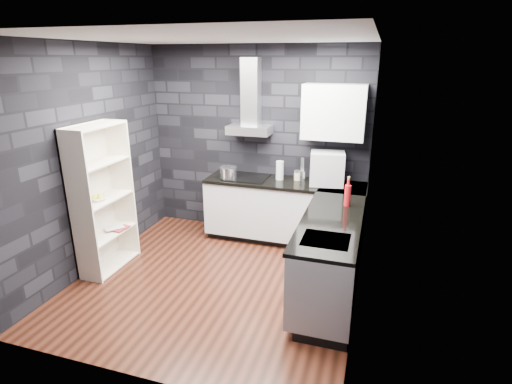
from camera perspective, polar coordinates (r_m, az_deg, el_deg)
The scene contains 28 objects.
ground at distance 4.89m, azimuth -5.63°, elevation -12.43°, with size 3.20×3.20×0.00m, color #421D12.
ceiling at distance 4.19m, azimuth -6.87°, elevation 21.06°, with size 3.20×3.20×0.00m, color white.
wall_back at distance 5.83m, azimuth 0.15°, elevation 7.12°, with size 3.20×0.05×2.70m, color black.
wall_front at distance 3.01m, azimuth -18.47°, elevation -5.11°, with size 3.20×0.05×2.70m, color black.
wall_left at distance 5.20m, azimuth -22.92°, elevation 4.21°, with size 0.05×3.20×2.70m, color black.
wall_right at distance 4.01m, azimuth 15.68°, elevation 1.05°, with size 0.05×3.20×2.70m, color black.
toekick_back at distance 5.85m, azimuth 4.02°, elevation -6.31°, with size 2.18×0.50×0.10m, color black.
toekick_right at distance 4.66m, azimuth 10.71°, elevation -13.68°, with size 0.50×1.78×0.10m, color black.
counter_back_cab at distance 5.65m, azimuth 4.02°, elevation -2.51°, with size 2.20×0.60×0.76m, color silver.
counter_right_cab at distance 4.45m, azimuth 10.53°, elevation -8.92°, with size 0.60×1.80×0.76m, color silver.
counter_back_top at distance 5.51m, azimuth 4.09°, elevation 1.33°, with size 2.20×0.62×0.04m, color black.
counter_right_top at distance 4.28m, azimuth 10.71°, elevation -4.15°, with size 0.62×1.80×0.04m, color black.
counter_corner_top at distance 5.40m, azimuth 12.39°, elevation 0.59°, with size 0.62×0.62×0.04m, color black.
hood_body at distance 5.63m, azimuth -0.93°, elevation 8.87°, with size 0.60×0.34×0.12m, color silver.
hood_chimney at distance 5.63m, azimuth -0.73°, elevation 14.11°, with size 0.24×0.20×0.90m, color silver.
upper_cabinet at distance 5.33m, azimuth 11.08°, elevation 11.15°, with size 0.80×0.35×0.70m, color silver.
cooktop at distance 5.65m, azimuth -1.31°, elevation 2.11°, with size 0.58×0.50×0.01m, color black.
sink_rim at distance 3.82m, azimuth 9.94°, elevation -6.77°, with size 0.44×0.40×0.01m, color silver.
pot at distance 5.61m, azimuth -3.96°, elevation 2.74°, with size 0.24×0.24×0.14m, color silver.
glass_vase at distance 5.55m, azimuth 3.41°, elevation 3.10°, with size 0.11×0.11×0.26m, color silver.
storage_jar at distance 5.56m, azimuth 5.94°, elevation 2.29°, with size 0.09×0.09×0.12m, color tan.
utensil_crock at distance 5.57m, azimuth 6.57°, elevation 2.34°, with size 0.10×0.10×0.13m, color silver.
appliance_garage at distance 5.36m, azimuth 10.12°, elevation 3.33°, with size 0.44×0.34×0.44m, color #B0B2B9.
red_bottle at distance 4.66m, azimuth 12.94°, elevation -0.51°, with size 0.07×0.07×0.25m, color #B01318.
bookshelf at distance 5.14m, azimuth -21.05°, elevation -0.96°, with size 0.34×0.80×1.80m, color #EDE3CC.
fruit_bowl at distance 5.07m, azimuth -21.63°, elevation -0.85°, with size 0.19×0.19×0.05m, color white.
book_red at distance 5.35m, azimuth -19.59°, elevation -3.80°, with size 0.16×0.02×0.22m, color maroon.
book_second at distance 5.37m, azimuth -19.95°, elevation -3.49°, with size 0.16×0.02×0.22m, color #B2B2B2.
Camera 1 is at (1.68, -3.84, 2.51)m, focal length 28.00 mm.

